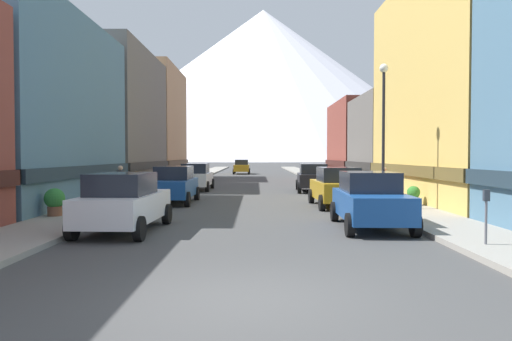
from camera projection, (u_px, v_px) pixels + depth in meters
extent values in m
plane|color=#414141|center=(246.00, 300.00, 7.76)|extent=(400.00, 400.00, 0.00)
cube|color=gray|center=(184.00, 181.00, 42.76)|extent=(2.50, 100.00, 0.15)
cube|color=gray|center=(327.00, 181.00, 42.72)|extent=(2.50, 100.00, 0.15)
cube|color=slate|center=(4.00, 111.00, 22.23)|extent=(7.75, 12.71, 8.65)
cube|color=#22333F|center=(5.00, 171.00, 22.31)|extent=(8.05, 12.71, 0.50)
cube|color=#66605B|center=(101.00, 119.00, 35.45)|extent=(7.39, 12.61, 9.84)
cube|color=#2D2B29|center=(102.00, 165.00, 35.56)|extent=(7.69, 12.61, 0.50)
cube|color=tan|center=(132.00, 124.00, 48.04)|extent=(9.33, 11.74, 10.84)
cube|color=brown|center=(133.00, 163.00, 48.16)|extent=(9.63, 11.74, 0.50)
cube|color=#D8B259|center=(475.00, 88.00, 23.49)|extent=(6.36, 13.61, 11.07)
cube|color=brown|center=(474.00, 170.00, 23.61)|extent=(6.66, 13.61, 0.50)
cube|color=#66605B|center=(413.00, 142.00, 34.76)|extent=(7.56, 8.53, 6.53)
cube|color=#2D2B29|center=(413.00, 165.00, 34.81)|extent=(7.86, 8.53, 0.50)
cube|color=brown|center=(388.00, 141.00, 44.90)|extent=(9.52, 10.65, 7.22)
cube|color=#3B1B16|center=(388.00, 163.00, 44.96)|extent=(9.82, 10.65, 0.50)
cube|color=silver|center=(126.00, 207.00, 14.74)|extent=(2.02, 4.47, 0.80)
cube|color=#1E232D|center=(123.00, 184.00, 14.47)|extent=(1.69, 2.26, 0.64)
cylinder|color=black|center=(114.00, 214.00, 16.44)|extent=(0.25, 0.69, 0.68)
cylinder|color=black|center=(168.00, 214.00, 16.36)|extent=(0.25, 0.69, 0.68)
cylinder|color=black|center=(73.00, 228.00, 13.15)|extent=(0.25, 0.69, 0.68)
cylinder|color=black|center=(141.00, 229.00, 13.06)|extent=(0.25, 0.69, 0.68)
cube|color=#19478C|center=(175.00, 188.00, 23.44)|extent=(1.88, 4.42, 0.80)
cube|color=#1E232D|center=(176.00, 173.00, 23.67)|extent=(1.62, 2.21, 0.64)
cylinder|color=black|center=(189.00, 199.00, 21.79)|extent=(0.23, 0.68, 0.68)
cylinder|color=black|center=(148.00, 199.00, 21.81)|extent=(0.23, 0.68, 0.68)
cylinder|color=black|center=(198.00, 194.00, 25.09)|extent=(0.23, 0.68, 0.68)
cylinder|color=black|center=(163.00, 193.00, 25.11)|extent=(0.23, 0.68, 0.68)
cube|color=silver|center=(197.00, 179.00, 32.31)|extent=(1.88, 4.42, 0.80)
cube|color=#1E232D|center=(197.00, 168.00, 32.04)|extent=(1.62, 2.21, 0.64)
cylinder|color=black|center=(187.00, 184.00, 33.99)|extent=(0.23, 0.68, 0.68)
cylinder|color=black|center=(214.00, 184.00, 33.97)|extent=(0.23, 0.68, 0.68)
cylinder|color=black|center=(179.00, 187.00, 30.69)|extent=(0.23, 0.68, 0.68)
cylinder|color=black|center=(209.00, 187.00, 30.67)|extent=(0.23, 0.68, 0.68)
cube|color=#19478C|center=(372.00, 205.00, 15.37)|extent=(1.96, 4.45, 0.80)
cube|color=#1E232D|center=(371.00, 182.00, 15.60)|extent=(1.66, 2.24, 0.64)
cylinder|color=black|center=(417.00, 225.00, 13.70)|extent=(0.24, 0.69, 0.68)
cylinder|color=black|center=(351.00, 225.00, 13.76)|extent=(0.24, 0.69, 0.68)
cylinder|color=black|center=(389.00, 212.00, 17.00)|extent=(0.24, 0.69, 0.68)
cylinder|color=black|center=(336.00, 211.00, 17.06)|extent=(0.24, 0.69, 0.68)
cube|color=#B28419|center=(338.00, 190.00, 21.84)|extent=(1.93, 4.44, 0.80)
cube|color=#1E232D|center=(339.00, 174.00, 21.57)|extent=(1.65, 2.23, 0.64)
cylinder|color=black|center=(313.00, 196.00, 23.48)|extent=(0.23, 0.68, 0.68)
cylinder|color=black|center=(351.00, 196.00, 23.52)|extent=(0.23, 0.68, 0.68)
cylinder|color=black|center=(323.00, 203.00, 20.18)|extent=(0.23, 0.68, 0.68)
cylinder|color=black|center=(368.00, 203.00, 20.22)|extent=(0.23, 0.68, 0.68)
cube|color=black|center=(314.00, 180.00, 30.98)|extent=(2.06, 4.49, 0.80)
cube|color=#1E232D|center=(315.00, 169.00, 30.71)|extent=(1.71, 2.28, 0.64)
cylinder|color=black|center=(299.00, 185.00, 32.69)|extent=(0.25, 0.69, 0.68)
cylinder|color=black|center=(326.00, 185.00, 32.59)|extent=(0.25, 0.69, 0.68)
cylinder|color=black|center=(301.00, 188.00, 29.39)|extent=(0.25, 0.69, 0.68)
cylinder|color=black|center=(332.00, 188.00, 29.30)|extent=(0.25, 0.69, 0.68)
cube|color=#B28419|center=(243.00, 168.00, 60.30)|extent=(1.84, 4.40, 0.80)
cube|color=#1E232D|center=(243.00, 162.00, 60.52)|extent=(1.60, 2.20, 0.64)
cylinder|color=black|center=(250.00, 172.00, 58.66)|extent=(0.22, 0.68, 0.68)
cylinder|color=black|center=(235.00, 172.00, 58.66)|extent=(0.22, 0.68, 0.68)
cylinder|color=black|center=(251.00, 171.00, 61.95)|extent=(0.22, 0.68, 0.68)
cylinder|color=black|center=(236.00, 171.00, 61.96)|extent=(0.22, 0.68, 0.68)
cylinder|color=#595960|center=(488.00, 223.00, 11.78)|extent=(0.06, 0.06, 1.05)
cube|color=#33383F|center=(488.00, 195.00, 11.76)|extent=(0.14, 0.10, 0.28)
cylinder|color=brown|center=(56.00, 211.00, 17.39)|extent=(0.50, 0.50, 0.34)
sphere|color=#2D7933|center=(56.00, 198.00, 17.37)|extent=(0.72, 0.72, 0.72)
cylinder|color=gray|center=(415.00, 201.00, 21.08)|extent=(0.52, 0.52, 0.33)
sphere|color=#32792C|center=(415.00, 192.00, 21.07)|extent=(0.56, 0.56, 0.56)
cylinder|color=maroon|center=(386.00, 186.00, 23.05)|extent=(0.36, 0.36, 1.39)
sphere|color=tan|center=(386.00, 169.00, 23.02)|extent=(0.22, 0.22, 0.22)
cylinder|color=#333338|center=(122.00, 186.00, 23.13)|extent=(0.36, 0.36, 1.44)
sphere|color=tan|center=(122.00, 168.00, 23.10)|extent=(0.23, 0.23, 0.23)
cylinder|color=black|center=(385.00, 141.00, 19.75)|extent=(0.12, 0.12, 5.50)
sphere|color=white|center=(386.00, 68.00, 19.66)|extent=(0.36, 0.36, 0.36)
cone|color=white|center=(265.00, 85.00, 266.36)|extent=(212.73, 212.73, 81.48)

